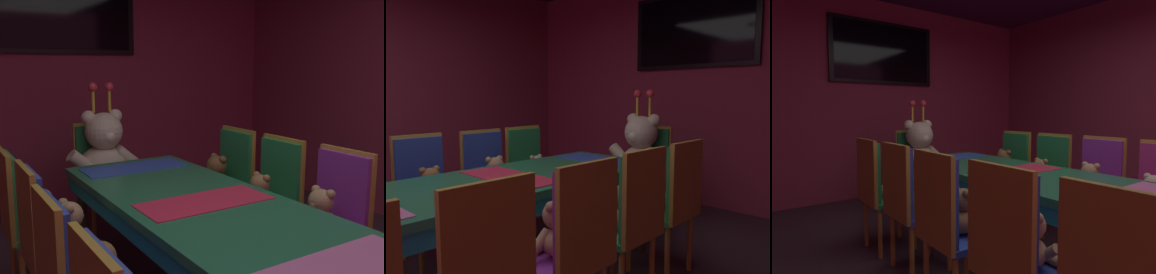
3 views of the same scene
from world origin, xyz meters
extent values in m
cube|color=#99334C|center=(0.00, 3.20, 1.40)|extent=(5.20, 0.12, 2.80)
cube|color=#26724C|center=(0.00, 0.00, 0.71)|extent=(0.90, 3.38, 0.05)
cube|color=teal|center=(0.00, 0.00, 0.64)|extent=(0.88, 3.32, 0.10)
cylinder|color=#4C3826|center=(0.38, 1.52, 0.34)|extent=(0.07, 0.07, 0.69)
cylinder|color=#4C3826|center=(-0.38, 1.52, 0.34)|extent=(0.07, 0.07, 0.69)
cube|color=pink|center=(0.00, -0.48, 0.74)|extent=(0.77, 0.32, 0.01)
cube|color=#E52D4C|center=(0.00, 0.48, 0.74)|extent=(0.77, 0.32, 0.01)
cube|color=blue|center=(0.00, 1.44, 0.74)|extent=(0.77, 0.32, 0.01)
cube|color=#2D47B2|center=(-0.89, 0.25, 0.71)|extent=(0.05, 0.38, 0.50)
cube|color=gold|center=(-0.92, 0.25, 0.71)|extent=(0.03, 0.41, 0.55)
sphere|color=olive|center=(-0.70, 0.25, 0.67)|extent=(0.14, 0.14, 0.14)
sphere|color=#AE7747|center=(-0.65, 0.25, 0.66)|extent=(0.05, 0.05, 0.05)
sphere|color=olive|center=(-0.71, 0.31, 0.72)|extent=(0.05, 0.05, 0.05)
sphere|color=olive|center=(-0.71, 0.20, 0.72)|extent=(0.05, 0.05, 0.05)
cylinder|color=olive|center=(-0.68, 0.34, 0.55)|extent=(0.05, 0.13, 0.12)
cube|color=#2D47B2|center=(-0.69, 0.82, 0.44)|extent=(0.40, 0.40, 0.04)
cube|color=#2D47B2|center=(-0.87, 0.82, 0.71)|extent=(0.05, 0.38, 0.50)
cube|color=gold|center=(-0.89, 0.82, 0.71)|extent=(0.03, 0.41, 0.55)
ellipsoid|color=tan|center=(-0.69, 0.82, 0.54)|extent=(0.19, 0.19, 0.15)
sphere|color=tan|center=(-0.67, 0.82, 0.68)|extent=(0.15, 0.15, 0.15)
sphere|color=tan|center=(-0.62, 0.82, 0.67)|extent=(0.06, 0.06, 0.06)
sphere|color=tan|center=(-0.69, 0.88, 0.74)|extent=(0.06, 0.06, 0.06)
sphere|color=tan|center=(-0.69, 0.77, 0.74)|extent=(0.06, 0.06, 0.06)
cylinder|color=tan|center=(-0.65, 0.92, 0.56)|extent=(0.05, 0.14, 0.13)
cylinder|color=tan|center=(-0.65, 0.73, 0.56)|extent=(0.05, 0.14, 0.13)
cylinder|color=tan|center=(-0.56, 0.88, 0.49)|extent=(0.07, 0.14, 0.07)
cylinder|color=tan|center=(-0.56, 0.77, 0.49)|extent=(0.07, 0.14, 0.07)
cube|color=#268C4C|center=(-0.72, 1.33, 0.44)|extent=(0.40, 0.40, 0.04)
cube|color=#268C4C|center=(-0.90, 1.33, 0.71)|extent=(0.05, 0.38, 0.50)
cube|color=gold|center=(-0.92, 1.33, 0.71)|extent=(0.03, 0.41, 0.55)
cylinder|color=gold|center=(-0.56, 1.49, 0.21)|extent=(0.04, 0.04, 0.42)
cylinder|color=gold|center=(-0.56, 1.17, 0.21)|extent=(0.04, 0.04, 0.42)
cylinder|color=gold|center=(-0.88, 1.49, 0.21)|extent=(0.04, 0.04, 0.42)
ellipsoid|color=beige|center=(-0.72, 1.33, 0.53)|extent=(0.16, 0.16, 0.13)
sphere|color=beige|center=(-0.70, 1.33, 0.65)|extent=(0.13, 0.13, 0.13)
sphere|color=#FDDCAD|center=(-0.66, 1.33, 0.64)|extent=(0.05, 0.05, 0.05)
sphere|color=beige|center=(-0.72, 1.37, 0.70)|extent=(0.05, 0.05, 0.05)
sphere|color=beige|center=(-0.72, 1.28, 0.70)|extent=(0.05, 0.05, 0.05)
cylinder|color=beige|center=(-0.68, 1.41, 0.54)|extent=(0.04, 0.11, 0.11)
cylinder|color=beige|center=(-0.68, 1.25, 0.54)|extent=(0.04, 0.11, 0.11)
cylinder|color=beige|center=(-0.61, 1.37, 0.49)|extent=(0.05, 0.12, 0.05)
cylinder|color=beige|center=(-0.61, 1.28, 0.49)|extent=(0.05, 0.12, 0.05)
cylinder|color=beige|center=(0.67, -0.18, 0.55)|extent=(0.05, 0.13, 0.12)
cylinder|color=beige|center=(0.59, -0.22, 0.49)|extent=(0.06, 0.13, 0.06)
cube|color=purple|center=(0.72, 0.27, 0.44)|extent=(0.40, 0.40, 0.04)
cube|color=purple|center=(0.90, 0.27, 0.71)|extent=(0.05, 0.38, 0.50)
cube|color=gold|center=(0.92, 0.27, 0.71)|extent=(0.03, 0.41, 0.55)
cylinder|color=gold|center=(0.88, 0.43, 0.21)|extent=(0.04, 0.04, 0.42)
cylinder|color=gold|center=(0.56, 0.43, 0.21)|extent=(0.04, 0.04, 0.42)
ellipsoid|color=tan|center=(0.72, 0.27, 0.54)|extent=(0.19, 0.19, 0.15)
sphere|color=tan|center=(0.70, 0.27, 0.68)|extent=(0.15, 0.15, 0.15)
sphere|color=tan|center=(0.65, 0.27, 0.67)|extent=(0.06, 0.06, 0.06)
sphere|color=tan|center=(0.72, 0.21, 0.74)|extent=(0.06, 0.06, 0.06)
sphere|color=tan|center=(0.72, 0.32, 0.74)|extent=(0.06, 0.06, 0.06)
cylinder|color=tan|center=(0.68, 0.17, 0.56)|extent=(0.05, 0.14, 0.13)
cylinder|color=tan|center=(0.68, 0.36, 0.56)|extent=(0.05, 0.14, 0.13)
cylinder|color=tan|center=(0.60, 0.22, 0.49)|extent=(0.07, 0.14, 0.07)
cylinder|color=tan|center=(0.60, 0.32, 0.49)|extent=(0.07, 0.14, 0.07)
cube|color=#268C4C|center=(0.69, 0.80, 0.44)|extent=(0.40, 0.40, 0.04)
cube|color=#268C4C|center=(0.87, 0.80, 0.71)|extent=(0.05, 0.38, 0.50)
cube|color=gold|center=(0.89, 0.80, 0.71)|extent=(0.03, 0.41, 0.55)
cylinder|color=gold|center=(0.85, 0.96, 0.21)|extent=(0.04, 0.04, 0.42)
cylinder|color=gold|center=(0.85, 0.64, 0.21)|extent=(0.04, 0.04, 0.42)
cylinder|color=gold|center=(0.53, 0.96, 0.21)|extent=(0.04, 0.04, 0.42)
cylinder|color=gold|center=(0.53, 0.64, 0.21)|extent=(0.04, 0.04, 0.42)
ellipsoid|color=#9E7247|center=(0.69, 0.80, 0.54)|extent=(0.18, 0.18, 0.14)
sphere|color=#9E7247|center=(0.67, 0.80, 0.67)|extent=(0.14, 0.14, 0.14)
sphere|color=tan|center=(0.62, 0.80, 0.66)|extent=(0.05, 0.05, 0.05)
sphere|color=#9E7247|center=(0.69, 0.74, 0.72)|extent=(0.05, 0.05, 0.05)
sphere|color=#9E7247|center=(0.69, 0.85, 0.72)|extent=(0.05, 0.05, 0.05)
cylinder|color=#9E7247|center=(0.65, 0.71, 0.55)|extent=(0.05, 0.13, 0.12)
cylinder|color=#9E7247|center=(0.65, 0.89, 0.55)|extent=(0.05, 0.13, 0.12)
cylinder|color=#9E7247|center=(0.57, 0.75, 0.49)|extent=(0.06, 0.13, 0.06)
cylinder|color=#9E7247|center=(0.57, 0.84, 0.49)|extent=(0.06, 0.13, 0.06)
cube|color=#268C4C|center=(0.68, 1.32, 0.44)|extent=(0.40, 0.40, 0.04)
cube|color=#268C4C|center=(0.86, 1.32, 0.71)|extent=(0.05, 0.38, 0.50)
cube|color=gold|center=(0.88, 1.32, 0.71)|extent=(0.03, 0.41, 0.55)
cylinder|color=gold|center=(0.84, 1.48, 0.21)|extent=(0.04, 0.04, 0.42)
cylinder|color=gold|center=(0.84, 1.16, 0.21)|extent=(0.04, 0.04, 0.42)
cylinder|color=gold|center=(0.52, 1.48, 0.21)|extent=(0.04, 0.04, 0.42)
cylinder|color=gold|center=(0.52, 1.16, 0.21)|extent=(0.04, 0.04, 0.42)
ellipsoid|color=brown|center=(0.68, 1.32, 0.55)|extent=(0.20, 0.20, 0.16)
sphere|color=brown|center=(0.66, 1.32, 0.70)|extent=(0.16, 0.16, 0.16)
sphere|color=#99663C|center=(0.61, 1.32, 0.68)|extent=(0.06, 0.06, 0.06)
sphere|color=brown|center=(0.68, 1.26, 0.76)|extent=(0.06, 0.06, 0.06)
sphere|color=brown|center=(0.68, 1.38, 0.76)|extent=(0.06, 0.06, 0.06)
cylinder|color=brown|center=(0.64, 1.22, 0.57)|extent=(0.06, 0.14, 0.13)
cylinder|color=brown|center=(0.64, 1.42, 0.57)|extent=(0.06, 0.14, 0.13)
cylinder|color=brown|center=(0.55, 1.27, 0.49)|extent=(0.07, 0.15, 0.07)
cylinder|color=brown|center=(0.55, 1.37, 0.49)|extent=(0.07, 0.15, 0.07)
cube|color=#268C4C|center=(0.00, 2.11, 0.44)|extent=(0.40, 0.40, 0.04)
cube|color=#268C4C|center=(0.00, 2.29, 0.71)|extent=(0.38, 0.05, 0.50)
cube|color=gold|center=(0.00, 2.31, 0.71)|extent=(0.41, 0.03, 0.55)
cylinder|color=gold|center=(0.16, 2.27, 0.21)|extent=(0.04, 0.04, 0.42)
cylinder|color=gold|center=(0.16, 1.95, 0.21)|extent=(0.04, 0.04, 0.42)
cylinder|color=gold|center=(-0.16, 2.27, 0.21)|extent=(0.04, 0.04, 0.42)
cylinder|color=gold|center=(-0.16, 1.95, 0.21)|extent=(0.04, 0.04, 0.42)
ellipsoid|color=beige|center=(0.00, 2.11, 0.64)|extent=(0.41, 0.41, 0.33)
sphere|color=beige|center=(0.00, 2.08, 0.93)|extent=(0.33, 0.33, 0.33)
sphere|color=#FFF2C8|center=(0.00, 1.96, 0.91)|extent=(0.12, 0.12, 0.12)
sphere|color=beige|center=(0.12, 2.11, 1.06)|extent=(0.12, 0.12, 0.12)
sphere|color=beige|center=(-0.12, 2.11, 1.06)|extent=(0.12, 0.12, 0.12)
cylinder|color=beige|center=(0.20, 2.03, 0.67)|extent=(0.29, 0.11, 0.27)
cylinder|color=beige|center=(-0.20, 2.03, 0.67)|extent=(0.29, 0.11, 0.27)
cylinder|color=beige|center=(0.11, 1.85, 0.53)|extent=(0.30, 0.14, 0.14)
cylinder|color=beige|center=(-0.11, 1.85, 0.53)|extent=(0.30, 0.14, 0.14)
cylinder|color=gold|center=(0.07, 2.11, 1.20)|extent=(0.03, 0.03, 0.22)
sphere|color=#E5333F|center=(0.07, 2.11, 1.31)|extent=(0.08, 0.08, 0.08)
cylinder|color=gold|center=(-0.07, 2.11, 1.20)|extent=(0.03, 0.03, 0.22)
sphere|color=#E5333F|center=(-0.07, 2.11, 1.31)|extent=(0.08, 0.08, 0.08)
cube|color=black|center=(0.00, 3.11, 2.05)|extent=(1.50, 0.05, 0.87)
cube|color=black|center=(0.00, 3.08, 2.05)|extent=(1.38, 0.01, 0.78)
camera|label=1|loc=(-1.28, -1.46, 1.50)|focal=40.24mm
camera|label=2|loc=(2.07, -1.02, 1.29)|focal=34.98mm
camera|label=3|loc=(-1.85, -1.30, 1.22)|focal=29.82mm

